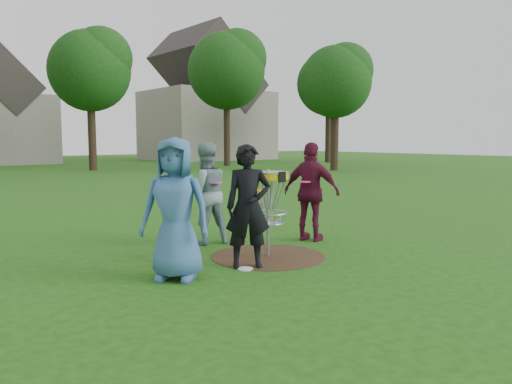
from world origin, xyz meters
TOP-DOWN VIEW (x-y plane):
  - ground at (0.00, 0.00)m, footprint 100.00×100.00m
  - dirt_patch at (0.00, 0.00)m, footprint 1.80×1.80m
  - player_blue at (-1.76, -0.20)m, footprint 1.06×1.08m
  - player_black at (-0.65, -0.33)m, footprint 0.77×0.70m
  - player_grey at (-0.23, 1.45)m, footprint 1.00×0.86m
  - player_maroon at (1.41, 0.45)m, footprint 0.81×1.14m
  - disc_on_grass at (-0.76, -0.40)m, footprint 0.22×0.22m
  - disc_golf_basket at (0.00, -0.00)m, footprint 0.66×0.67m
  - held_discs at (-0.23, 0.29)m, footprint 2.85×1.60m
  - house_row at (4.78, 33.07)m, footprint 44.50×10.65m

SIDE VIEW (x-z plane):
  - ground at x=0.00m, z-range 0.00..0.00m
  - dirt_patch at x=0.00m, z-range 0.00..0.01m
  - disc_on_grass at x=-0.76m, z-range 0.00..0.02m
  - player_black at x=-0.65m, z-range 0.00..1.78m
  - player_maroon at x=1.41m, z-range 0.00..1.79m
  - player_grey at x=-0.23m, z-range 0.00..1.80m
  - player_blue at x=-1.76m, z-range 0.00..1.88m
  - disc_golf_basket at x=0.00m, z-range 0.33..1.71m
  - held_discs at x=-0.23m, z-range 1.07..1.15m
  - house_row at x=4.78m, z-range -1.67..9.95m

